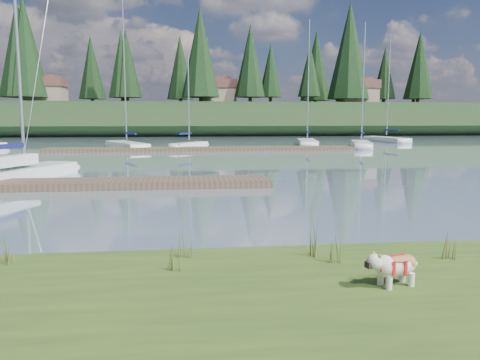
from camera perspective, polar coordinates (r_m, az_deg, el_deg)
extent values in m
plane|color=#7C92A1|center=(40.00, -7.45, 3.54)|extent=(200.00, 200.00, 0.00)
cube|color=#1D3118|center=(82.90, -7.01, 7.30)|extent=(200.00, 20.00, 5.00)
cylinder|color=silver|center=(7.00, 17.70, -11.85)|extent=(0.09, 0.09, 0.19)
cylinder|color=silver|center=(7.15, 16.74, -11.42)|extent=(0.09, 0.09, 0.19)
cylinder|color=silver|center=(7.23, 20.16, -11.33)|extent=(0.09, 0.09, 0.19)
cylinder|color=silver|center=(7.37, 19.18, -10.92)|extent=(0.09, 0.09, 0.19)
ellipsoid|color=silver|center=(7.13, 18.59, -9.83)|extent=(0.69, 0.46, 0.30)
ellipsoid|color=#A76D3E|center=(7.10, 18.62, -9.09)|extent=(0.50, 0.39, 0.11)
ellipsoid|color=silver|center=(6.88, 16.08, -9.54)|extent=(0.27, 0.28, 0.22)
cube|color=black|center=(6.84, 15.41, -9.96)|extent=(0.09, 0.12, 0.09)
cube|color=white|center=(22.61, -25.71, 0.40)|extent=(3.91, 7.09, 0.70)
ellipsoid|color=white|center=(25.38, -20.71, 1.36)|extent=(2.09, 2.31, 0.70)
cylinder|color=silver|center=(23.21, -25.53, 15.12)|extent=(0.14, 0.14, 10.57)
cube|color=white|center=(22.24, -26.46, 2.15)|extent=(1.92, 2.77, 0.45)
cube|color=#4C3D2C|center=(19.63, -20.18, -0.49)|extent=(16.00, 2.00, 0.30)
cube|color=#4C3D2C|center=(40.00, -4.58, 3.80)|extent=(26.00, 2.20, 0.30)
ellipsoid|color=white|center=(48.07, -27.25, 3.69)|extent=(2.14, 2.35, 0.70)
cube|color=white|center=(44.21, -13.63, 4.05)|extent=(4.87, 8.02, 0.70)
ellipsoid|color=white|center=(48.03, -15.01, 4.27)|extent=(2.47, 2.69, 0.70)
cylinder|color=silver|center=(44.35, -13.91, 12.86)|extent=(0.12, 0.12, 12.45)
cube|color=#101456|center=(43.12, -13.26, 5.55)|extent=(1.46, 2.98, 0.20)
cube|color=white|center=(42.73, -6.20, 4.11)|extent=(3.57, 4.74, 0.70)
ellipsoid|color=white|center=(44.82, -4.53, 4.28)|extent=(1.62, 1.70, 0.70)
cylinder|color=silver|center=(42.70, -6.29, 10.06)|extent=(0.12, 0.12, 7.72)
cube|color=#101456|center=(42.11, -6.71, 5.66)|extent=(1.22, 1.75, 0.20)
cube|color=white|center=(48.41, 8.19, 4.47)|extent=(3.15, 7.76, 0.70)
ellipsoid|color=white|center=(52.19, 7.93, 4.69)|extent=(2.02, 2.34, 0.70)
cylinder|color=silver|center=(48.50, 8.33, 12.04)|extent=(0.12, 0.12, 11.65)
cube|color=#101456|center=(47.33, 8.29, 5.83)|extent=(0.78, 2.99, 0.20)
cube|color=white|center=(45.74, 14.55, 4.13)|extent=(3.51, 7.08, 0.70)
ellipsoid|color=white|center=(49.19, 14.27, 4.36)|extent=(1.99, 2.24, 0.70)
cylinder|color=silver|center=(45.80, 14.80, 11.54)|extent=(0.12, 0.12, 10.67)
cube|color=#101456|center=(44.75, 14.69, 5.57)|extent=(0.99, 2.69, 0.20)
cube|color=white|center=(57.52, 17.41, 4.67)|extent=(2.66, 7.82, 0.70)
ellipsoid|color=white|center=(60.84, 15.56, 4.88)|extent=(1.91, 2.28, 0.70)
cylinder|color=silver|center=(57.59, 17.66, 10.94)|extent=(0.12, 0.12, 11.44)
cube|color=#101456|center=(56.58, 18.00, 5.80)|extent=(0.57, 3.05, 0.20)
cone|color=#475B23|center=(7.55, -8.63, -8.83)|extent=(0.03, 0.03, 0.52)
cone|color=brown|center=(7.50, -7.79, -9.36)|extent=(0.03, 0.03, 0.42)
cone|color=#475B23|center=(7.57, -8.17, -8.58)|extent=(0.03, 0.03, 0.57)
cone|color=brown|center=(7.54, -7.55, -9.46)|extent=(0.03, 0.03, 0.37)
cone|color=#475B23|center=(7.48, -8.50, -9.20)|extent=(0.03, 0.03, 0.47)
cone|color=#475B23|center=(8.16, -7.11, -7.53)|extent=(0.03, 0.03, 0.53)
cone|color=brown|center=(8.11, -6.33, -8.01)|extent=(0.03, 0.03, 0.42)
cone|color=#475B23|center=(8.18, -6.69, -7.29)|extent=(0.03, 0.03, 0.58)
cone|color=brown|center=(8.15, -6.11, -8.11)|extent=(0.03, 0.03, 0.37)
cone|color=#475B23|center=(8.09, -6.97, -7.86)|extent=(0.03, 0.03, 0.48)
cone|color=#475B23|center=(8.22, 8.44, -6.90)|extent=(0.03, 0.03, 0.68)
cone|color=brown|center=(8.20, 9.30, -7.44)|extent=(0.03, 0.03, 0.55)
cone|color=#475B23|center=(8.25, 8.79, -6.60)|extent=(0.03, 0.03, 0.75)
cone|color=brown|center=(8.25, 9.43, -7.59)|extent=(0.03, 0.03, 0.48)
cone|color=#475B23|center=(8.16, 8.72, -7.26)|extent=(0.03, 0.03, 0.62)
cone|color=#475B23|center=(8.69, -26.88, -7.47)|extent=(0.03, 0.03, 0.50)
cone|color=brown|center=(8.61, -26.33, -7.93)|extent=(0.03, 0.03, 0.40)
cone|color=#475B23|center=(8.69, -26.45, -7.28)|extent=(0.03, 0.03, 0.55)
cone|color=brown|center=(8.64, -26.04, -8.03)|extent=(0.03, 0.03, 0.35)
cone|color=#475B23|center=(8.62, -26.93, -7.77)|extent=(0.03, 0.03, 0.45)
cone|color=#475B23|center=(7.98, 11.15, -8.25)|extent=(0.03, 0.03, 0.46)
cone|color=brown|center=(7.96, 12.05, -8.65)|extent=(0.03, 0.03, 0.36)
cone|color=#475B23|center=(8.02, 11.50, -8.01)|extent=(0.03, 0.03, 0.50)
cone|color=brown|center=(8.01, 12.16, -8.72)|extent=(0.03, 0.03, 0.32)
cone|color=#475B23|center=(7.92, 11.46, -8.55)|extent=(0.03, 0.03, 0.41)
cone|color=#475B23|center=(8.75, 23.73, -7.32)|extent=(0.03, 0.03, 0.46)
cone|color=brown|center=(8.76, 24.57, -7.66)|extent=(0.03, 0.03, 0.37)
cone|color=#475B23|center=(8.80, 23.98, -7.10)|extent=(0.03, 0.03, 0.51)
cone|color=brown|center=(8.81, 24.60, -7.73)|extent=(0.03, 0.03, 0.32)
cone|color=#475B23|center=(8.70, 24.10, -7.58)|extent=(0.03, 0.03, 0.42)
cube|color=#33281C|center=(8.74, -10.73, -10.32)|extent=(60.00, 0.50, 0.14)
cylinder|color=#382619|center=(82.08, -25.04, 9.03)|extent=(0.60, 0.60, 1.80)
cone|color=black|center=(82.73, -25.35, 14.33)|extent=(6.60, 6.60, 15.00)
cylinder|color=#382619|center=(82.65, -14.10, 9.49)|extent=(0.60, 0.60, 1.80)
cone|color=black|center=(83.08, -14.23, 13.52)|extent=(4.84, 4.84, 11.00)
cylinder|color=#382619|center=(76.00, -4.80, 9.88)|extent=(0.60, 0.60, 1.80)
cone|color=black|center=(76.64, -4.86, 15.26)|extent=(6.16, 6.16, 14.00)
cylinder|color=#382619|center=(81.23, 3.73, 9.73)|extent=(0.60, 0.60, 1.80)
cone|color=black|center=(81.58, 3.76, 13.21)|extent=(3.96, 3.96, 9.00)
cylinder|color=#382619|center=(82.61, 13.01, 9.52)|extent=(0.60, 0.60, 1.80)
cone|color=black|center=(83.32, 13.18, 15.10)|extent=(7.04, 7.04, 16.00)
cylinder|color=#382619|center=(90.90, 20.83, 9.03)|extent=(0.60, 0.60, 1.80)
cone|color=black|center=(91.34, 21.02, 12.98)|extent=(5.28, 5.28, 12.00)
cube|color=gray|center=(83.13, -22.64, 9.47)|extent=(6.00, 5.00, 2.80)
cube|color=brown|center=(83.25, -22.71, 10.92)|extent=(6.30, 5.30, 1.40)
cube|color=brown|center=(83.31, -22.74, 11.46)|extent=(4.20, 3.60, 0.70)
cube|color=gray|center=(81.16, -2.76, 10.10)|extent=(6.00, 5.00, 2.80)
cube|color=brown|center=(81.28, -2.77, 11.58)|extent=(6.30, 5.30, 1.40)
cube|color=brown|center=(81.34, -2.78, 12.14)|extent=(4.20, 3.60, 0.70)
cube|color=gray|center=(84.25, 14.10, 9.79)|extent=(6.00, 5.00, 2.80)
cube|color=brown|center=(84.37, 14.14, 11.21)|extent=(6.30, 5.30, 1.40)
cube|color=brown|center=(84.43, 14.16, 11.75)|extent=(4.20, 3.60, 0.70)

